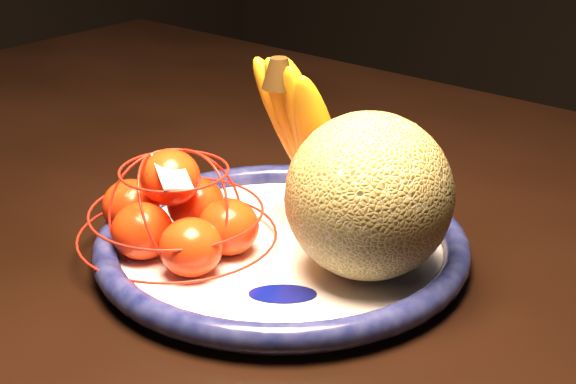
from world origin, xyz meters
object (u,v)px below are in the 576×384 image
Objects in this scene: dining_table at (278,240)px; fruit_bowl at (282,246)px; cantaloupe at (369,196)px; mandarin_bag at (176,215)px; banana_bunch at (309,134)px.

fruit_bowl is at bearing -48.17° from dining_table.
fruit_bowl is at bearing -172.68° from cantaloupe.
cantaloupe is 0.60× the size of mandarin_bag.
dining_table is 6.28× the size of mandarin_bag.
mandarin_bag is at bearing -140.65° from fruit_bowl.
banana_bunch is (-0.11, 0.05, 0.02)m from cantaloupe.
banana_bunch is at bearing -37.40° from dining_table.
fruit_bowl is 1.88× the size of banana_bunch.
dining_table is 0.25m from banana_bunch.
banana_bunch is (0.13, -0.10, 0.20)m from dining_table.
dining_table is at bearing 104.88° from mandarin_bag.
dining_table is 0.27m from mandarin_bag.
mandarin_bag is at bearing -100.65° from banana_bunch.
fruit_bowl is 1.45× the size of mandarin_bag.
mandarin_bag is (-0.17, -0.08, -0.04)m from cantaloupe.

